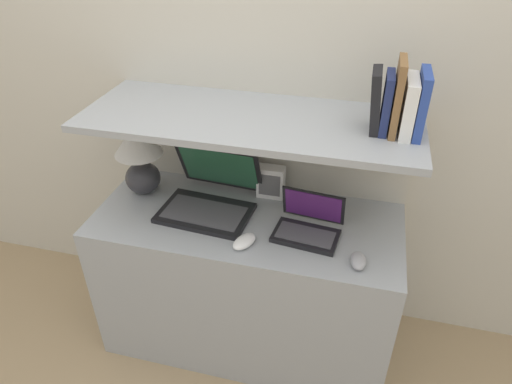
{
  "coord_description": "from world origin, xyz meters",
  "views": [
    {
      "loc": [
        0.42,
        -1.21,
        1.89
      ],
      "look_at": [
        0.04,
        0.28,
        0.88
      ],
      "focal_mm": 32.0,
      "sensor_mm": 36.0,
      "label": 1
    }
  ],
  "objects_px": {
    "book_blue": "(421,104)",
    "book_navy": "(387,103)",
    "computer_mouse": "(244,242)",
    "second_mouse": "(358,261)",
    "book_white": "(409,106)",
    "laptop_small": "(308,226)",
    "table_lamp": "(139,153)",
    "book_black": "(376,101)",
    "laptop_large": "(210,197)",
    "router_box": "(271,182)",
    "book_brown": "(397,97)"
  },
  "relations": [
    {
      "from": "table_lamp",
      "to": "book_black",
      "type": "xyz_separation_m",
      "value": [
        0.97,
        -0.03,
        0.35
      ]
    },
    {
      "from": "book_blue",
      "to": "book_navy",
      "type": "distance_m",
      "value": 0.11
    },
    {
      "from": "computer_mouse",
      "to": "book_blue",
      "type": "distance_m",
      "value": 0.82
    },
    {
      "from": "laptop_small",
      "to": "computer_mouse",
      "type": "bearing_deg",
      "value": -149.4
    },
    {
      "from": "laptop_large",
      "to": "book_navy",
      "type": "xyz_separation_m",
      "value": [
        0.67,
        0.02,
        0.49
      ]
    },
    {
      "from": "second_mouse",
      "to": "router_box",
      "type": "height_order",
      "value": "router_box"
    },
    {
      "from": "router_box",
      "to": "laptop_small",
      "type": "bearing_deg",
      "value": -48.3
    },
    {
      "from": "router_box",
      "to": "book_brown",
      "type": "bearing_deg",
      "value": -15.91
    },
    {
      "from": "laptop_large",
      "to": "book_black",
      "type": "distance_m",
      "value": 0.8
    },
    {
      "from": "book_navy",
      "to": "table_lamp",
      "type": "bearing_deg",
      "value": 178.53
    },
    {
      "from": "laptop_small",
      "to": "book_brown",
      "type": "height_order",
      "value": "book_brown"
    },
    {
      "from": "book_blue",
      "to": "book_black",
      "type": "xyz_separation_m",
      "value": [
        -0.15,
        0.0,
        -0.0
      ]
    },
    {
      "from": "second_mouse",
      "to": "router_box",
      "type": "distance_m",
      "value": 0.56
    },
    {
      "from": "table_lamp",
      "to": "book_blue",
      "type": "distance_m",
      "value": 1.17
    },
    {
      "from": "laptop_small",
      "to": "router_box",
      "type": "xyz_separation_m",
      "value": [
        -0.21,
        0.23,
        0.03
      ]
    },
    {
      "from": "laptop_small",
      "to": "book_white",
      "type": "xyz_separation_m",
      "value": [
        0.3,
        0.1,
        0.5
      ]
    },
    {
      "from": "laptop_small",
      "to": "second_mouse",
      "type": "bearing_deg",
      "value": -33.65
    },
    {
      "from": "second_mouse",
      "to": "book_black",
      "type": "xyz_separation_m",
      "value": [
        -0.02,
        0.24,
        0.53
      ]
    },
    {
      "from": "book_white",
      "to": "book_black",
      "type": "relative_size",
      "value": 0.91
    },
    {
      "from": "laptop_small",
      "to": "computer_mouse",
      "type": "relative_size",
      "value": 2.12
    },
    {
      "from": "table_lamp",
      "to": "book_brown",
      "type": "distance_m",
      "value": 1.1
    },
    {
      "from": "table_lamp",
      "to": "book_navy",
      "type": "xyz_separation_m",
      "value": [
        1.0,
        -0.03,
        0.35
      ]
    },
    {
      "from": "book_white",
      "to": "book_brown",
      "type": "relative_size",
      "value": 0.77
    },
    {
      "from": "second_mouse",
      "to": "book_blue",
      "type": "height_order",
      "value": "book_blue"
    },
    {
      "from": "laptop_small",
      "to": "computer_mouse",
      "type": "distance_m",
      "value": 0.27
    },
    {
      "from": "table_lamp",
      "to": "second_mouse",
      "type": "height_order",
      "value": "table_lamp"
    },
    {
      "from": "table_lamp",
      "to": "book_navy",
      "type": "relative_size",
      "value": 1.63
    },
    {
      "from": "computer_mouse",
      "to": "book_navy",
      "type": "xyz_separation_m",
      "value": [
        0.46,
        0.23,
        0.53
      ]
    },
    {
      "from": "laptop_small",
      "to": "book_navy",
      "type": "distance_m",
      "value": 0.56
    },
    {
      "from": "laptop_large",
      "to": "book_black",
      "type": "height_order",
      "value": "book_black"
    },
    {
      "from": "laptop_large",
      "to": "laptop_small",
      "type": "distance_m",
      "value": 0.45
    },
    {
      "from": "computer_mouse",
      "to": "second_mouse",
      "type": "xyz_separation_m",
      "value": [
        0.44,
        -0.0,
        0.0
      ]
    },
    {
      "from": "router_box",
      "to": "book_white",
      "type": "relative_size",
      "value": 0.74
    },
    {
      "from": "laptop_large",
      "to": "computer_mouse",
      "type": "xyz_separation_m",
      "value": [
        0.21,
        -0.21,
        -0.04
      ]
    },
    {
      "from": "laptop_small",
      "to": "book_brown",
      "type": "relative_size",
      "value": 1.07
    },
    {
      "from": "laptop_large",
      "to": "book_white",
      "type": "relative_size",
      "value": 2.05
    },
    {
      "from": "book_white",
      "to": "book_brown",
      "type": "bearing_deg",
      "value": 180.0
    },
    {
      "from": "table_lamp",
      "to": "book_black",
      "type": "relative_size",
      "value": 1.55
    },
    {
      "from": "router_box",
      "to": "laptop_large",
      "type": "bearing_deg",
      "value": -146.47
    },
    {
      "from": "router_box",
      "to": "second_mouse",
      "type": "bearing_deg",
      "value": -41.74
    },
    {
      "from": "laptop_large",
      "to": "book_brown",
      "type": "height_order",
      "value": "book_brown"
    },
    {
      "from": "book_navy",
      "to": "book_black",
      "type": "xyz_separation_m",
      "value": [
        -0.04,
        0.0,
        0.0
      ]
    },
    {
      "from": "computer_mouse",
      "to": "router_box",
      "type": "xyz_separation_m",
      "value": [
        0.02,
        0.37,
        0.06
      ]
    },
    {
      "from": "router_box",
      "to": "book_black",
      "type": "distance_m",
      "value": 0.63
    },
    {
      "from": "laptop_large",
      "to": "book_navy",
      "type": "relative_size",
      "value": 1.96
    },
    {
      "from": "laptop_large",
      "to": "laptop_small",
      "type": "relative_size",
      "value": 1.48
    },
    {
      "from": "laptop_large",
      "to": "second_mouse",
      "type": "xyz_separation_m",
      "value": [
        0.65,
        -0.21,
        -0.04
      ]
    },
    {
      "from": "book_white",
      "to": "laptop_small",
      "type": "bearing_deg",
      "value": -161.91
    },
    {
      "from": "computer_mouse",
      "to": "book_black",
      "type": "distance_m",
      "value": 0.72
    },
    {
      "from": "table_lamp",
      "to": "laptop_small",
      "type": "relative_size",
      "value": 1.23
    }
  ]
}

